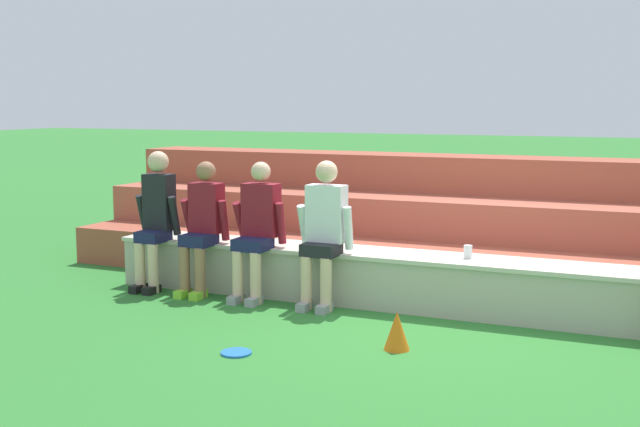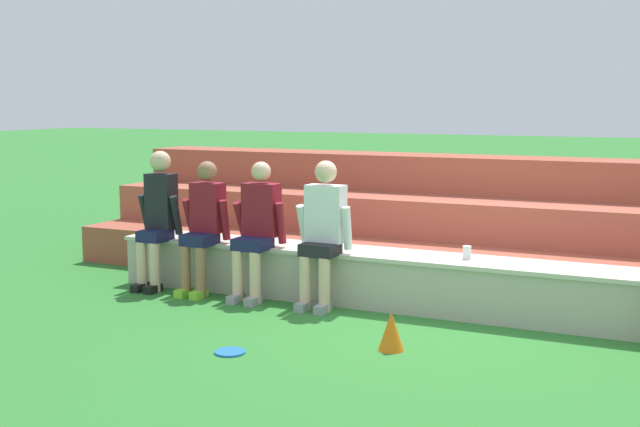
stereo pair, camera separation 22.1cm
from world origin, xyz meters
The scene contains 11 objects.
ground_plane centered at (0.00, 0.00, 0.00)m, with size 80.00×80.00×0.00m, color #2D752D.
stone_seating_wall centered at (0.00, 0.29, 0.28)m, with size 7.20×0.62×0.52m.
brick_bleachers centered at (0.00, 2.11, 0.52)m, with size 9.74×2.24×1.33m.
person_far_left centered at (-3.14, -0.03, 0.79)m, with size 0.48×0.52×1.47m.
person_left_of_center centered at (-2.57, -0.01, 0.73)m, with size 0.51×0.55×1.37m.
person_center centered at (-1.94, 0.01, 0.74)m, with size 0.55×0.57×1.39m.
person_right_of_center centered at (-1.20, -0.02, 0.77)m, with size 0.55×0.51×1.43m.
water_bottle_mid_left centered at (-3.44, 0.29, 0.66)m, with size 0.08×0.08×0.28m.
plastic_cup_left_end centered at (0.14, 0.32, 0.59)m, with size 0.08×0.08×0.12m, color white.
frisbee centered at (-1.22, -1.70, 0.01)m, with size 0.25×0.25×0.02m, color blue.
sports_cone centered at (-0.09, -1.08, 0.16)m, with size 0.21×0.21×0.32m, color orange.
Camera 1 is at (1.96, -7.24, 2.00)m, focal length 46.35 mm.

